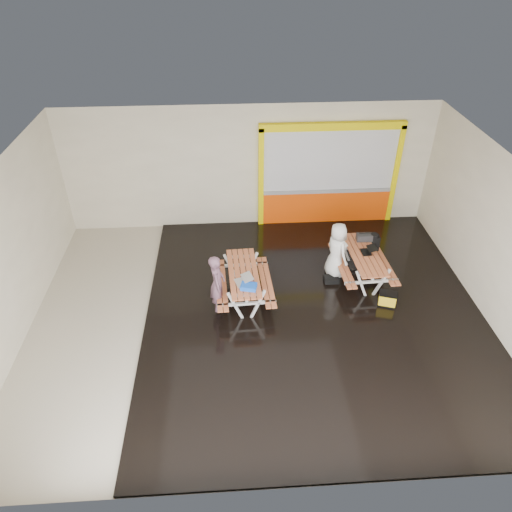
{
  "coord_description": "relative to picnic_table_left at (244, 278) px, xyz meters",
  "views": [
    {
      "loc": [
        -0.56,
        -7.92,
        7.22
      ],
      "look_at": [
        0.0,
        0.9,
        1.0
      ],
      "focal_mm": 33.3,
      "sensor_mm": 36.0,
      "label": 1
    }
  ],
  "objects": [
    {
      "name": "fluke_bag",
      "position": [
        3.25,
        -0.5,
        -0.37
      ],
      "size": [
        0.46,
        0.37,
        0.34
      ],
      "color": "black",
      "rests_on": "deck"
    },
    {
      "name": "blue_pouch",
      "position": [
        0.09,
        -0.58,
        0.23
      ],
      "size": [
        0.38,
        0.31,
        0.1
      ],
      "primitive_type": "cube",
      "rotation": [
        0.0,
        0.0,
        -0.24
      ],
      "color": "blue",
      "rests_on": "picnic_table_left"
    },
    {
      "name": "laptop_left",
      "position": [
        -0.02,
        -0.37,
        0.23
      ],
      "size": [
        0.45,
        0.42,
        0.16
      ],
      "color": "silver",
      "rests_on": "picnic_table_left"
    },
    {
      "name": "dark_case",
      "position": [
        2.15,
        0.44,
        -0.47
      ],
      "size": [
        0.35,
        0.26,
        0.13
      ],
      "primitive_type": "cube",
      "rotation": [
        0.0,
        0.0,
        -0.0
      ],
      "color": "black",
      "rests_on": "deck"
    },
    {
      "name": "room",
      "position": [
        0.3,
        -0.62,
        1.17
      ],
      "size": [
        10.02,
        8.02,
        3.52
      ],
      "color": "beige",
      "rests_on": "ground"
    },
    {
      "name": "person_right",
      "position": [
        2.27,
        0.7,
        0.2
      ],
      "size": [
        0.68,
        0.82,
        1.44
      ],
      "primitive_type": "imported",
      "rotation": [
        0.0,
        0.0,
        1.95
      ],
      "color": "white",
      "rests_on": "deck"
    },
    {
      "name": "laptop_right",
      "position": [
        3.02,
        0.62,
        0.21
      ],
      "size": [
        0.37,
        0.33,
        0.15
      ],
      "color": "black",
      "rests_on": "picnic_table_right"
    },
    {
      "name": "picnic_table_left",
      "position": [
        0.0,
        0.0,
        0.0
      ],
      "size": [
        1.37,
        1.94,
        0.76
      ],
      "color": "#B65E35",
      "rests_on": "deck"
    },
    {
      "name": "toolbox",
      "position": [
        3.05,
        1.15,
        0.25
      ],
      "size": [
        0.39,
        0.2,
        0.22
      ],
      "color": "black",
      "rests_on": "picnic_table_right"
    },
    {
      "name": "deck",
      "position": [
        1.55,
        -0.62,
        -0.56
      ],
      "size": [
        7.5,
        7.98,
        0.05
      ],
      "primitive_type": "cube",
      "color": "black",
      "rests_on": "room"
    },
    {
      "name": "backpack",
      "position": [
        3.3,
        1.14,
        0.09
      ],
      "size": [
        0.3,
        0.2,
        0.49
      ],
      "color": "black",
      "rests_on": "picnic_table_right"
    },
    {
      "name": "kiosk",
      "position": [
        2.5,
        3.31,
        0.86
      ],
      "size": [
        3.88,
        0.16,
        3.0
      ],
      "color": "#FA4B07",
      "rests_on": "room"
    },
    {
      "name": "person_left",
      "position": [
        -0.59,
        -0.4,
        0.21
      ],
      "size": [
        0.35,
        0.52,
        1.39
      ],
      "primitive_type": "imported",
      "rotation": [
        0.0,
        0.0,
        1.54
      ],
      "color": "#6A4758",
      "rests_on": "deck"
    },
    {
      "name": "picnic_table_right",
      "position": [
        2.91,
        0.58,
        -0.01
      ],
      "size": [
        1.34,
        1.91,
        0.74
      ],
      "color": "#B65E35",
      "rests_on": "deck"
    }
  ]
}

